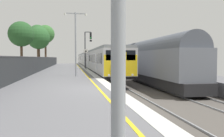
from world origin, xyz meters
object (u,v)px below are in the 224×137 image
commuter_train_at_platform (89,59)px  signal_gantry (87,46)px  background_tree_left (38,35)px  background_tree_back (39,39)px  freight_train_adjacent_track (125,59)px  speed_limit_sign (86,57)px  background_tree_centre (22,35)px  platform_lamp_mid (76,39)px  background_tree_right (45,35)px

commuter_train_at_platform → signal_gantry: signal_gantry is taller
signal_gantry → background_tree_left: 13.27m
signal_gantry → background_tree_back: size_ratio=0.86×
commuter_train_at_platform → freight_train_adjacent_track: bearing=-75.4°
signal_gantry → speed_limit_sign: 3.74m
speed_limit_sign → background_tree_centre: (-7.91, -1.61, 2.61)m
background_tree_left → background_tree_back: bearing=-80.5°
background_tree_back → freight_train_adjacent_track: bearing=-19.0°
speed_limit_sign → platform_lamp_mid: size_ratio=0.50×
signal_gantry → background_tree_left: background_tree_left is taller
signal_gantry → background_tree_right: (-7.93, 17.22, 3.16)m
background_tree_right → speed_limit_sign: bearing=-69.8°
commuter_train_at_platform → signal_gantry: size_ratio=11.15×
signal_gantry → background_tree_back: 7.81m
commuter_train_at_platform → freight_train_adjacent_track: (4.00, -15.35, 0.12)m
signal_gantry → background_tree_right: size_ratio=0.63×
background_tree_left → background_tree_back: background_tree_left is taller
platform_lamp_mid → signal_gantry: bearing=82.1°
commuter_train_at_platform → speed_limit_sign: 17.16m
commuter_train_at_platform → background_tree_centre: size_ratio=10.20×
speed_limit_sign → background_tree_right: 22.43m
commuter_train_at_platform → speed_limit_sign: commuter_train_at_platform is taller
signal_gantry → background_tree_centre: 9.68m
speed_limit_sign → background_tree_centre: bearing=-168.5°
commuter_train_at_platform → background_tree_right: size_ratio=7.06×
speed_limit_sign → background_tree_right: (-7.58, 20.56, 4.81)m
platform_lamp_mid → background_tree_back: size_ratio=0.87×
speed_limit_sign → background_tree_centre: background_tree_centre is taller
signal_gantry → freight_train_adjacent_track: bearing=-16.5°
speed_limit_sign → background_tree_back: 9.59m
background_tree_left → signal_gantry: bearing=-49.8°
freight_train_adjacent_track → background_tree_right: background_tree_right is taller
commuter_train_at_platform → platform_lamp_mid: (-3.44, -27.76, 2.04)m
commuter_train_at_platform → platform_lamp_mid: 28.05m
platform_lamp_mid → background_tree_left: background_tree_left is taller
commuter_train_at_platform → background_tree_left: (-9.92, -3.76, 4.66)m
background_tree_left → background_tree_right: bearing=86.1°
freight_train_adjacent_track → signal_gantry: signal_gantry is taller
background_tree_left → background_tree_right: 7.31m
commuter_train_at_platform → signal_gantry: 13.97m
signal_gantry → platform_lamp_mid: 14.18m
freight_train_adjacent_track → platform_lamp_mid: platform_lamp_mid is taller
platform_lamp_mid → background_tree_right: bearing=100.8°
freight_train_adjacent_track → background_tree_right: (-13.43, 18.85, 5.21)m
commuter_train_at_platform → background_tree_left: bearing=-159.2°
commuter_train_at_platform → platform_lamp_mid: size_ratio=11.02×
platform_lamp_mid → background_tree_back: bearing=107.4°
freight_train_adjacent_track → platform_lamp_mid: (-7.45, -12.42, 1.93)m
commuter_train_at_platform → background_tree_back: background_tree_back is taller
background_tree_left → background_tree_back: size_ratio=1.20×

